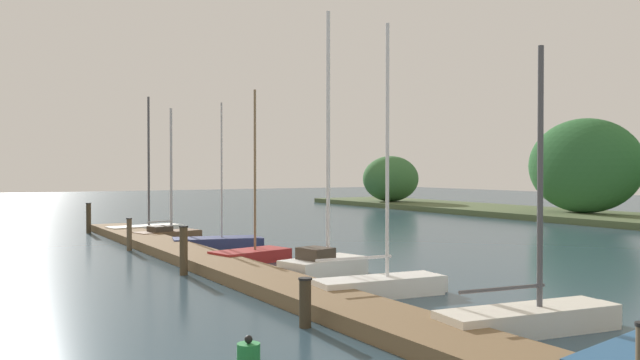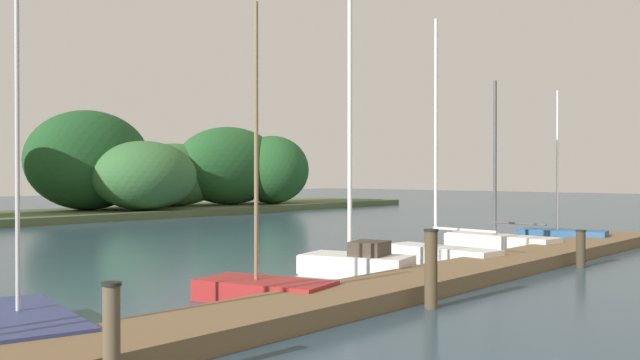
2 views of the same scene
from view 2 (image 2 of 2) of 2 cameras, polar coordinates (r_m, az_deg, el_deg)
dock_pier at (r=14.37m, az=4.45°, el=-9.03°), size 32.43×1.80×0.35m
far_shore at (r=40.74m, az=-21.95°, el=0.51°), size 72.31×8.68×6.54m
sailboat_2 at (r=12.15m, az=-23.17°, el=-10.54°), size 2.16×3.85×6.01m
sailboat_3 at (r=14.35m, az=-4.93°, el=-8.60°), size 1.87×3.07×6.01m
sailboat_4 at (r=17.61m, az=2.79°, el=-6.23°), size 1.86×3.01×8.01m
sailboat_5 at (r=20.28m, az=9.56°, el=-5.72°), size 1.35×3.68×6.94m
sailboat_6 at (r=24.42m, az=14.18°, el=-4.70°), size 1.54×4.18×5.68m
sailboat_7 at (r=26.78m, az=18.82°, el=-4.32°), size 1.73×3.25×5.54m
mooring_piling_1 at (r=8.72m, az=-16.53°, el=-12.13°), size 0.23×0.23×1.30m
mooring_piling_2 at (r=13.61m, az=8.98°, el=-7.09°), size 0.28×0.28×1.51m
mooring_piling_3 at (r=20.52m, az=20.36°, el=-5.22°), size 0.28×0.28×1.02m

